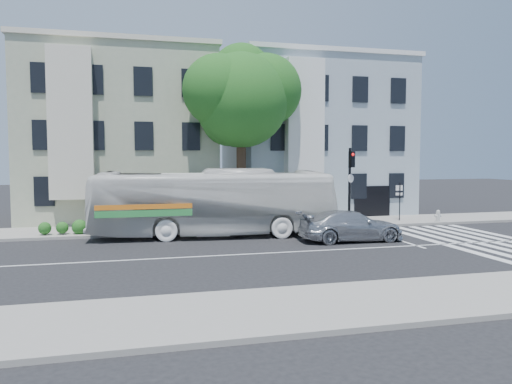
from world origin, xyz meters
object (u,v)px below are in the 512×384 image
object	(u,v)px
bus	(214,203)
sedan	(351,226)
traffic_signal	(350,176)
fire_hydrant	(438,216)

from	to	relation	value
bus	sedan	bearing A→B (deg)	-111.60
traffic_signal	fire_hydrant	size ratio (longest dim) A/B	6.34
bus	sedan	xyz separation A→B (m)	(6.31, -3.19, -1.02)
bus	traffic_signal	distance (m)	8.55
bus	sedan	size ratio (longest dim) A/B	2.45
bus	traffic_signal	xyz separation A→B (m)	(8.36, 1.28, 1.26)
bus	fire_hydrant	distance (m)	14.30
sedan	fire_hydrant	bearing A→B (deg)	-59.83
fire_hydrant	traffic_signal	bearing A→B (deg)	178.27
sedan	traffic_signal	xyz separation A→B (m)	(2.05, 4.46, 2.27)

